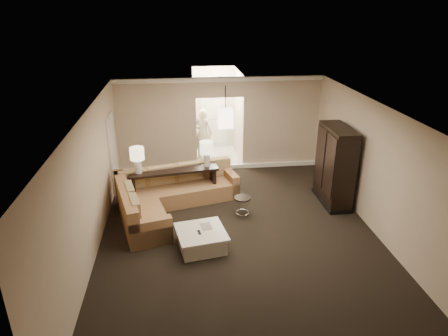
{
  "coord_description": "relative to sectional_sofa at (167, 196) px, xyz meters",
  "views": [
    {
      "loc": [
        -1.22,
        -7.33,
        4.76
      ],
      "look_at": [
        -0.21,
        1.2,
        1.17
      ],
      "focal_mm": 32.0,
      "sensor_mm": 36.0,
      "label": 1
    }
  ],
  "objects": [
    {
      "name": "crown_molding",
      "position": [
        1.57,
        2.44,
        2.37
      ],
      "size": [
        6.0,
        0.1,
        0.12
      ],
      "primitive_type": "cube",
      "color": "white",
      "rests_on": "wall_back"
    },
    {
      "name": "side_door",
      "position": [
        -1.4,
        1.29,
        0.69
      ],
      "size": [
        0.05,
        0.9,
        2.1
      ],
      "primitive_type": "cube",
      "color": "white",
      "rests_on": "ground"
    },
    {
      "name": "armoire",
      "position": [
        4.16,
        -0.06,
        0.59
      ],
      "size": [
        0.59,
        1.38,
        1.99
      ],
      "color": "black",
      "rests_on": "ground"
    },
    {
      "name": "person",
      "position": [
        1.12,
        3.47,
        0.55
      ],
      "size": [
        0.75,
        0.6,
        1.82
      ],
      "primitive_type": "imported",
      "rotation": [
        0.0,
        0.0,
        2.88
      ],
      "color": "beige",
      "rests_on": "ground"
    },
    {
      "name": "foyer",
      "position": [
        1.57,
        3.83,
        0.94
      ],
      "size": [
        1.44,
        2.02,
        2.8
      ],
      "color": "beige",
      "rests_on": "ground"
    },
    {
      "name": "sectional_sofa",
      "position": [
        0.0,
        0.0,
        0.0
      ],
      "size": [
        3.18,
        2.99,
        0.91
      ],
      "rotation": [
        0.0,
        0.0,
        0.25
      ],
      "color": "brown",
      "rests_on": "ground"
    },
    {
      "name": "ground",
      "position": [
        1.57,
        -1.51,
        -0.36
      ],
      "size": [
        8.0,
        8.0,
        0.0
      ],
      "primitive_type": "plane",
      "color": "black",
      "rests_on": "ground"
    },
    {
      "name": "baseboard",
      "position": [
        1.57,
        2.44,
        -0.3
      ],
      "size": [
        6.0,
        0.1,
        0.12
      ],
      "primitive_type": "cube",
      "color": "white",
      "rests_on": "ground"
    },
    {
      "name": "coffee_table",
      "position": [
        0.71,
        -1.75,
        -0.16
      ],
      "size": [
        1.13,
        1.13,
        0.41
      ],
      "rotation": [
        0.0,
        0.0,
        0.17
      ],
      "color": "silver",
      "rests_on": "ground"
    },
    {
      "name": "wall_front",
      "position": [
        1.57,
        -5.51,
        1.04
      ],
      "size": [
        6.0,
        0.04,
        2.8
      ],
      "primitive_type": "cube",
      "color": "beige",
      "rests_on": "ground"
    },
    {
      "name": "drink_table",
      "position": [
        1.78,
        -0.53,
        -0.01
      ],
      "size": [
        0.4,
        0.4,
        0.49
      ],
      "rotation": [
        0.0,
        0.0,
        -0.12
      ],
      "color": "black",
      "rests_on": "ground"
    },
    {
      "name": "console_table",
      "position": [
        0.17,
        0.49,
        0.15
      ],
      "size": [
        2.28,
        0.83,
        0.86
      ],
      "rotation": [
        0.0,
        0.0,
        0.15
      ],
      "color": "black",
      "rests_on": "ground"
    },
    {
      "name": "ceiling",
      "position": [
        1.57,
        -1.51,
        2.44
      ],
      "size": [
        6.0,
        8.0,
        0.02
      ],
      "primitive_type": "cube",
      "color": "white",
      "rests_on": "wall_back"
    },
    {
      "name": "pendant_light",
      "position": [
        1.57,
        1.19,
        1.59
      ],
      "size": [
        0.38,
        0.38,
        1.09
      ],
      "color": "black",
      "rests_on": "ceiling"
    },
    {
      "name": "wall_right",
      "position": [
        4.57,
        -1.51,
        1.04
      ],
      "size": [
        0.04,
        8.0,
        2.8
      ],
      "primitive_type": "cube",
      "color": "beige",
      "rests_on": "ground"
    },
    {
      "name": "wall_back",
      "position": [
        1.57,
        2.49,
        1.04
      ],
      "size": [
        6.0,
        0.04,
        2.8
      ],
      "primitive_type": "cube",
      "color": "beige",
      "rests_on": "ground"
    },
    {
      "name": "wall_left",
      "position": [
        -1.43,
        -1.51,
        1.04
      ],
      "size": [
        0.04,
        8.0,
        2.8
      ],
      "primitive_type": "cube",
      "color": "beige",
      "rests_on": "ground"
    },
    {
      "name": "table_lamp_left",
      "position": [
        -0.68,
        0.37,
        0.94
      ],
      "size": [
        0.35,
        0.35,
        0.66
      ],
      "color": "silver",
      "rests_on": "console_table"
    },
    {
      "name": "table_lamp_right",
      "position": [
        1.03,
        0.62,
        0.94
      ],
      "size": [
        0.35,
        0.35,
        0.66
      ],
      "color": "silver",
      "rests_on": "console_table"
    }
  ]
}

